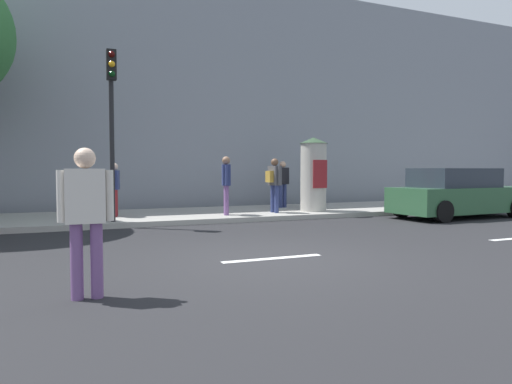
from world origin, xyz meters
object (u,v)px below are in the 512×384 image
at_px(pedestrian_in_red_top, 226,180).
at_px(parked_car_red, 457,194).
at_px(pedestrian_with_backpack, 283,180).
at_px(pedestrian_near_pole, 86,210).
at_px(poster_column, 313,174).
at_px(pedestrian_in_dark_shirt, 274,180).
at_px(traffic_light, 112,108).
at_px(pedestrian_in_light_jacket, 308,182).
at_px(pedestrian_tallest, 115,185).

bearing_deg(pedestrian_in_red_top, parked_car_red, -17.14).
xyz_separation_m(pedestrian_with_backpack, parked_car_red, (4.21, -3.90, -0.38)).
bearing_deg(pedestrian_near_pole, poster_column, 45.77).
relative_size(pedestrian_near_pole, pedestrian_in_dark_shirt, 1.02).
relative_size(poster_column, pedestrian_in_dark_shirt, 1.41).
height_order(traffic_light, pedestrian_in_light_jacket, traffic_light).
bearing_deg(pedestrian_tallest, parked_car_red, -16.27).
relative_size(traffic_light, pedestrian_in_red_top, 2.50).
bearing_deg(pedestrian_in_dark_shirt, traffic_light, -171.08).
height_order(pedestrian_in_dark_shirt, pedestrian_with_backpack, pedestrian_in_dark_shirt).
xyz_separation_m(traffic_light, pedestrian_in_red_top, (3.29, 0.66, -1.90)).
bearing_deg(pedestrian_with_backpack, pedestrian_near_pole, -127.29).
bearing_deg(pedestrian_near_pole, pedestrian_in_light_jacket, 48.74).
distance_m(poster_column, pedestrian_in_dark_shirt, 1.45).
bearing_deg(pedestrian_with_backpack, parked_car_red, -42.87).
bearing_deg(pedestrian_with_backpack, pedestrian_in_dark_shirt, -123.62).
bearing_deg(traffic_light, pedestrian_in_light_jacket, 18.48).
bearing_deg(pedestrian_in_light_jacket, pedestrian_near_pole, -131.26).
height_order(pedestrian_in_light_jacket, parked_car_red, pedestrian_in_light_jacket).
bearing_deg(pedestrian_in_dark_shirt, pedestrian_in_red_top, -175.86).
height_order(poster_column, pedestrian_in_red_top, poster_column).
xyz_separation_m(pedestrian_tallest, pedestrian_in_red_top, (3.13, -0.80, 0.13)).
bearing_deg(pedestrian_in_dark_shirt, pedestrian_tallest, 171.86).
bearing_deg(pedestrian_tallest, pedestrian_with_backpack, 9.35).
distance_m(pedestrian_in_light_jacket, pedestrian_with_backpack, 0.97).
distance_m(traffic_light, pedestrian_in_light_jacket, 7.64).
distance_m(traffic_light, pedestrian_with_backpack, 6.78).
bearing_deg(pedestrian_in_red_top, poster_column, 2.99).
distance_m(pedestrian_in_dark_shirt, pedestrian_in_light_jacket, 2.59).
bearing_deg(poster_column, pedestrian_with_backpack, 102.10).
bearing_deg(pedestrian_in_dark_shirt, poster_column, 1.68).
distance_m(pedestrian_with_backpack, pedestrian_in_red_top, 3.25).
distance_m(pedestrian_in_dark_shirt, pedestrian_tallest, 4.82).
bearing_deg(pedestrian_near_pole, pedestrian_in_dark_shirt, 51.94).
xyz_separation_m(pedestrian_in_dark_shirt, pedestrian_in_light_jacket, (2.06, 1.56, -0.13)).
bearing_deg(pedestrian_with_backpack, pedestrian_in_red_top, -147.08).
bearing_deg(pedestrian_tallest, pedestrian_in_red_top, -14.32).
bearing_deg(poster_column, pedestrian_in_dark_shirt, -178.32).
xyz_separation_m(pedestrian_near_pole, parked_car_red, (11.05, 5.09, -0.30)).
distance_m(pedestrian_near_pole, pedestrian_tallest, 8.08).
xyz_separation_m(poster_column, pedestrian_tallest, (-6.21, 0.64, -0.31)).
bearing_deg(traffic_light, pedestrian_in_dark_shirt, 8.92).
distance_m(poster_column, parked_car_red, 4.54).
bearing_deg(traffic_light, pedestrian_with_backpack, 21.90).
bearing_deg(pedestrian_in_dark_shirt, pedestrian_in_light_jacket, 37.14).
distance_m(poster_column, pedestrian_in_light_jacket, 1.67).
distance_m(traffic_light, pedestrian_tallest, 2.50).
bearing_deg(parked_car_red, pedestrian_in_light_jacket, 130.31).
relative_size(pedestrian_near_pole, pedestrian_with_backpack, 1.05).
bearing_deg(pedestrian_tallest, poster_column, -5.89).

